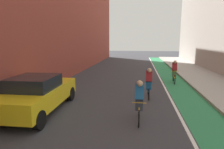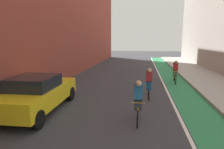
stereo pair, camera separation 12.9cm
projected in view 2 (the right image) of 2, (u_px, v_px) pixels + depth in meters
The scene contains 8 objects.
ground_plane at pixel (125, 85), 12.59m from camera, with size 87.24×87.24×0.00m, color #38383D.
bike_lane_paint at pixel (174, 81), 13.99m from camera, with size 1.60×39.65×0.00m, color #2D8451.
lane_divider_stripe at pixel (162, 80), 14.13m from camera, with size 0.12×39.65×0.00m, color white.
sidewalk_right at pixel (210, 81), 13.58m from camera, with size 3.39×39.65×0.14m, color #A8A59E.
parked_sedan_yellow_cab at pixel (37, 93), 7.86m from camera, with size 2.08×4.37×1.53m.
cyclist_mid at pixel (138, 99), 6.85m from camera, with size 0.48×1.66×1.59m.
cyclist_trailing at pixel (149, 82), 9.80m from camera, with size 0.48×1.65×1.58m.
cyclist_far at pixel (175, 72), 13.20m from camera, with size 0.48×1.71×1.61m.
Camera 2 is at (1.09, 3.58, 2.95)m, focal length 30.11 mm.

